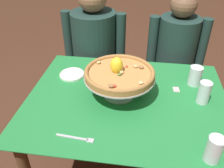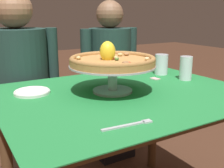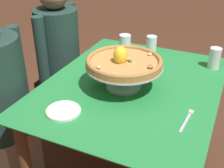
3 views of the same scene
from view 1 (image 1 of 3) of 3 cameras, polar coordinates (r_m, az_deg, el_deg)
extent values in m
cylinder|color=brown|center=(2.04, -10.13, -4.21)|extent=(0.06, 0.06, 0.72)
cylinder|color=brown|center=(2.01, 18.77, -6.66)|extent=(0.06, 0.06, 0.72)
cube|color=brown|center=(1.43, 3.47, -3.98)|extent=(1.13, 0.89, 0.02)
cube|color=#237F3D|center=(1.42, 3.49, -3.52)|extent=(1.17, 0.93, 0.00)
cylinder|color=#B7B7C1|center=(1.44, 1.68, -2.33)|extent=(0.19, 0.19, 0.01)
cylinder|color=#B7B7C1|center=(1.41, 1.72, -0.32)|extent=(0.04, 0.04, 0.11)
cylinder|color=#B7B7C1|center=(1.37, 1.77, 1.72)|extent=(0.41, 0.41, 0.01)
cylinder|color=#BC8447|center=(1.36, 1.78, 2.31)|extent=(0.40, 0.40, 0.03)
torus|color=#A6743E|center=(1.36, 1.79, 2.90)|extent=(0.40, 0.40, 0.02)
ellipsoid|color=tan|center=(1.36, 0.51, 3.22)|extent=(0.03, 0.03, 0.01)
ellipsoid|color=tan|center=(1.34, 2.27, 2.85)|extent=(0.03, 0.03, 0.02)
ellipsoid|color=#C63D28|center=(1.41, 3.47, 4.22)|extent=(0.02, 0.02, 0.01)
ellipsoid|color=#996B42|center=(1.23, -0.26, -0.41)|extent=(0.04, 0.04, 0.02)
ellipsoid|color=#996B42|center=(1.36, 1.52, 2.99)|extent=(0.02, 0.02, 0.01)
ellipsoid|color=tan|center=(1.41, 5.62, 4.23)|extent=(0.04, 0.03, 0.02)
ellipsoid|color=#C63D28|center=(1.35, 1.78, 3.06)|extent=(0.03, 0.03, 0.02)
ellipsoid|color=#996B42|center=(1.40, 6.95, 4.01)|extent=(0.04, 0.04, 0.02)
ellipsoid|color=beige|center=(1.27, 6.87, 0.29)|extent=(0.03, 0.03, 0.01)
ellipsoid|color=#4C7533|center=(1.33, 1.82, 2.38)|extent=(0.03, 0.03, 0.01)
ellipsoid|color=tan|center=(1.44, -3.18, 5.15)|extent=(0.03, 0.04, 0.02)
ellipsoid|color=#C63D28|center=(1.23, 0.47, -0.48)|extent=(0.03, 0.03, 0.01)
ellipsoid|color=yellow|center=(1.35, 1.11, 4.44)|extent=(0.09, 0.09, 0.10)
cylinder|color=white|center=(1.14, 23.02, -14.06)|extent=(0.07, 0.07, 0.13)
cylinder|color=silver|center=(1.16, 22.73, -14.92)|extent=(0.06, 0.06, 0.08)
cylinder|color=white|center=(1.59, 19.10, 1.84)|extent=(0.08, 0.08, 0.12)
cylinder|color=silver|center=(1.60, 18.95, 1.15)|extent=(0.07, 0.07, 0.08)
cylinder|color=white|center=(1.45, 20.97, -1.88)|extent=(0.07, 0.07, 0.13)
cylinder|color=silver|center=(1.46, 20.76, -2.70)|extent=(0.06, 0.06, 0.08)
cylinder|color=white|center=(1.64, -9.42, 2.20)|extent=(0.17, 0.17, 0.01)
torus|color=white|center=(1.64, -9.44, 2.38)|extent=(0.16, 0.16, 0.01)
cube|color=#B7B7C1|center=(1.20, -9.46, -12.35)|extent=(0.16, 0.02, 0.01)
cube|color=#B7B7C1|center=(1.18, -5.14, -13.19)|extent=(0.03, 0.03, 0.01)
cube|color=beige|center=(1.54, 14.94, -1.27)|extent=(0.04, 0.05, 0.00)
cube|color=gray|center=(2.32, -3.68, -2.47)|extent=(0.28, 0.32, 0.45)
cylinder|color=#1E3833|center=(2.06, -4.21, 9.00)|extent=(0.36, 0.36, 0.57)
cylinder|color=#1E3833|center=(2.09, -10.29, 10.32)|extent=(0.08, 0.08, 0.49)
cylinder|color=#1E3833|center=(2.00, 2.03, 9.74)|extent=(0.08, 0.08, 0.49)
cube|color=black|center=(2.32, 13.11, -3.50)|extent=(0.28, 0.32, 0.45)
cylinder|color=#1E3833|center=(2.06, 14.93, 7.65)|extent=(0.31, 0.31, 0.55)
sphere|color=brown|center=(1.92, 16.65, 17.68)|extent=(0.20, 0.20, 0.20)
cylinder|color=#1E3833|center=(2.02, 9.54, 9.22)|extent=(0.08, 0.08, 0.47)
cylinder|color=#1E3833|center=(2.07, 20.51, 8.10)|extent=(0.08, 0.08, 0.47)
camera|label=2|loc=(0.92, -60.11, -19.86)|focal=43.91mm
camera|label=3|loc=(1.54, -60.42, 15.15)|focal=46.48mm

